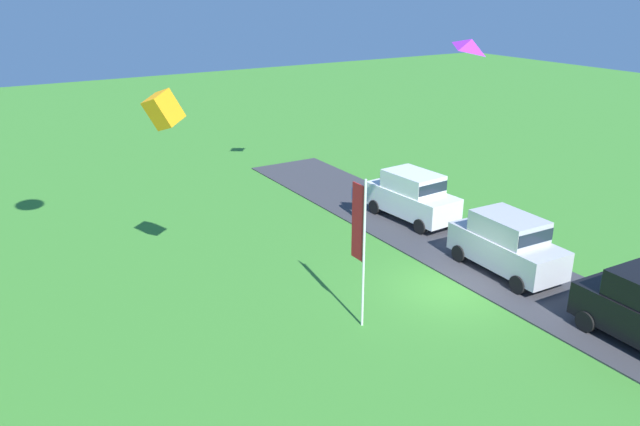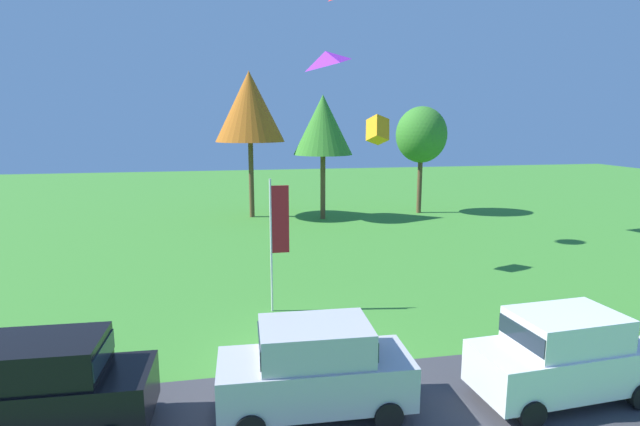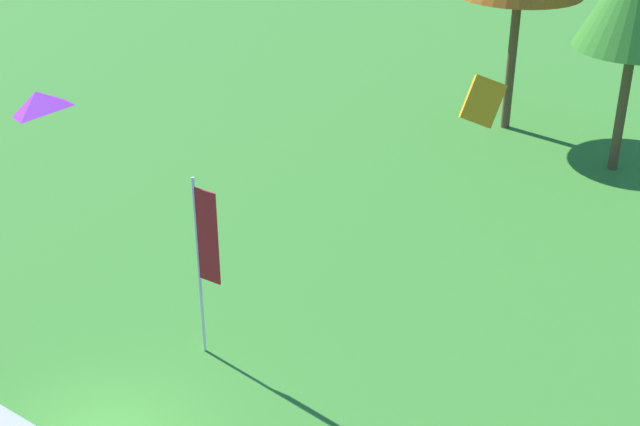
# 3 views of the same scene
# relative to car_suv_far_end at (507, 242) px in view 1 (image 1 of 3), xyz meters

# --- Properties ---
(ground_plane) EXTENTS (120.00, 120.00, 0.00)m
(ground_plane) POSITION_rel_car_suv_far_end_xyz_m (0.02, 2.88, -1.30)
(ground_plane) COLOR #3D842D
(pavement_strip) EXTENTS (36.00, 4.40, 0.06)m
(pavement_strip) POSITION_rel_car_suv_far_end_xyz_m (0.02, -0.03, -1.27)
(pavement_strip) COLOR #38383D
(pavement_strip) RESTS_ON ground
(car_suv_far_end) EXTENTS (4.67, 2.18, 2.28)m
(car_suv_far_end) POSITION_rel_car_suv_far_end_xyz_m (0.00, 0.00, 0.00)
(car_suv_far_end) COLOR #B7B7BC
(car_suv_far_end) RESTS_ON ground
(car_suv_mid_row) EXTENTS (4.72, 2.29, 2.28)m
(car_suv_mid_row) POSITION_rel_car_suv_far_end_xyz_m (6.30, -0.52, 0.00)
(car_suv_mid_row) COLOR white
(car_suv_mid_row) RESTS_ON ground
(person_watching_sky) EXTENTS (0.36, 0.24, 1.71)m
(person_watching_sky) POSITION_rel_car_suv_far_end_xyz_m (7.99, 1.50, -0.42)
(person_watching_sky) COLOR #2D334C
(person_watching_sky) RESTS_ON ground
(flag_banner) EXTENTS (0.71, 0.08, 5.01)m
(flag_banner) POSITION_rel_car_suv_far_end_xyz_m (-0.14, 6.96, 1.87)
(flag_banner) COLOR silver
(flag_banner) RESTS_ON ground
(kite_box_topmost) EXTENTS (1.14, 1.35, 1.43)m
(kite_box_topmost) POSITION_rel_car_suv_far_end_xyz_m (4.97, 11.28, 5.36)
(kite_box_topmost) COLOR orange
(kite_diamond_over_trees) EXTENTS (1.24, 1.13, 0.62)m
(kite_diamond_over_trees) POSITION_rel_car_suv_far_end_xyz_m (0.65, 2.05, 7.32)
(kite_diamond_over_trees) COLOR purple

